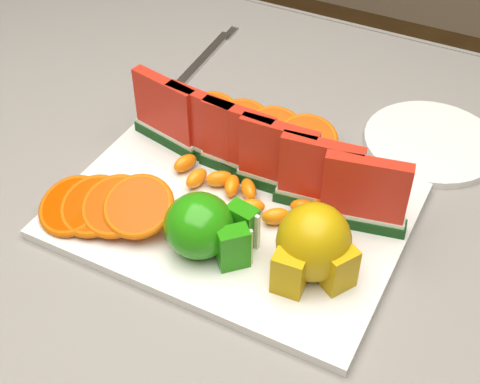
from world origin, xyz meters
TOP-DOWN VIEW (x-y plane):
  - table at (0.00, 0.00)m, footprint 1.40×0.90m
  - tablecloth at (0.00, 0.00)m, footprint 1.53×1.03m
  - platter at (0.08, 0.01)m, footprint 0.40×0.30m
  - apple_cluster at (0.09, -0.07)m, footprint 0.11×0.10m
  - pear_cluster at (0.21, -0.04)m, footprint 0.11×0.11m
  - side_plate at (0.26, 0.25)m, footprint 0.23×0.23m
  - fork at (-0.12, 0.30)m, footprint 0.02×0.20m
  - watermelon_row at (0.09, 0.06)m, footprint 0.39×0.07m
  - orange_fan_front at (-0.04, -0.08)m, footprint 0.18×0.12m
  - orange_fan_back at (0.05, 0.14)m, footprint 0.24×0.10m
  - tangerine_segments at (0.09, 0.02)m, footprint 0.22×0.07m

SIDE VIEW (x-z plane):
  - table at x=0.00m, z-range 0.28..1.03m
  - tablecloth at x=0.00m, z-range 0.62..0.82m
  - fork at x=-0.12m, z-range 0.76..0.76m
  - side_plate at x=0.26m, z-range 0.76..0.77m
  - platter at x=0.08m, z-range 0.76..0.77m
  - tangerine_segments at x=0.09m, z-range 0.77..0.79m
  - orange_fan_back at x=0.05m, z-range 0.77..0.81m
  - orange_fan_front at x=-0.04m, z-range 0.77..0.82m
  - apple_cluster at x=0.09m, z-range 0.77..0.84m
  - pear_cluster at x=0.21m, z-range 0.76..0.85m
  - watermelon_row at x=0.09m, z-range 0.77..0.87m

